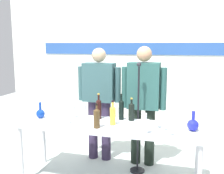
{
  "coord_description": "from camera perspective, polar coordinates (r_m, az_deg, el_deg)",
  "views": [
    {
      "loc": [
        0.87,
        -2.95,
        1.71
      ],
      "look_at": [
        0.0,
        0.15,
        1.19
      ],
      "focal_mm": 41.94,
      "sensor_mm": 36.0,
      "label": 1
    }
  ],
  "objects": [
    {
      "name": "display_table",
      "position": [
        3.24,
        -0.72,
        -9.15
      ],
      "size": [
        2.24,
        0.65,
        0.75
      ],
      "color": "silver",
      "rests_on": "ground"
    },
    {
      "name": "wine_bottle_2",
      "position": [
        3.16,
        0.15,
        -6.04
      ],
      "size": [
        0.07,
        0.07,
        0.3
      ],
      "color": "gold",
      "rests_on": "display_table"
    },
    {
      "name": "decanter_blue_right",
      "position": [
        3.1,
        17.23,
        -7.83
      ],
      "size": [
        0.13,
        0.13,
        0.23
      ],
      "color": "#1D24AF",
      "rests_on": "display_table"
    },
    {
      "name": "microphone_stand",
      "position": [
        3.57,
        5.64,
        -10.68
      ],
      "size": [
        0.2,
        0.2,
        1.49
      ],
      "color": "black",
      "rests_on": "ground"
    },
    {
      "name": "wine_glass_left_1",
      "position": [
        3.51,
        -8.63,
        -4.75
      ],
      "size": [
        0.07,
        0.07,
        0.17
      ],
      "color": "white",
      "rests_on": "display_table"
    },
    {
      "name": "presenter_right",
      "position": [
        3.68,
        6.87,
        -2.43
      ],
      "size": [
        0.63,
        0.22,
        1.69
      ],
      "color": "black",
      "rests_on": "ground"
    },
    {
      "name": "wine_glass_right_0",
      "position": [
        3.02,
        11.46,
        -7.51
      ],
      "size": [
        0.06,
        0.06,
        0.14
      ],
      "color": "white",
      "rests_on": "display_table"
    },
    {
      "name": "presenter_left",
      "position": [
        3.83,
        -2.8,
        -1.99
      ],
      "size": [
        0.65,
        0.22,
        1.66
      ],
      "color": "#30253F",
      "rests_on": "ground"
    },
    {
      "name": "wine_glass_left_0",
      "position": [
        3.24,
        -9.95,
        -5.9
      ],
      "size": [
        0.06,
        0.06,
        0.17
      ],
      "color": "white",
      "rests_on": "display_table"
    },
    {
      "name": "wine_glass_left_2",
      "position": [
        3.57,
        -6.06,
        -4.46
      ],
      "size": [
        0.06,
        0.06,
        0.17
      ],
      "color": "white",
      "rests_on": "display_table"
    },
    {
      "name": "back_wall",
      "position": [
        4.62,
        4.85,
        6.65
      ],
      "size": [
        4.83,
        0.11,
        3.0
      ],
      "color": "white",
      "rests_on": "ground"
    },
    {
      "name": "wine_bottle_3",
      "position": [
        3.06,
        -3.36,
        -6.67
      ],
      "size": [
        0.07,
        0.07,
        0.29
      ],
      "color": "#46331A",
      "rests_on": "display_table"
    },
    {
      "name": "wine_glass_right_4",
      "position": [
        3.23,
        7.04,
        -6.41
      ],
      "size": [
        0.06,
        0.06,
        0.14
      ],
      "color": "white",
      "rests_on": "display_table"
    },
    {
      "name": "decanter_blue_left",
      "position": [
        3.6,
        -15.33,
        -5.53
      ],
      "size": [
        0.11,
        0.11,
        0.21
      ],
      "color": "navy",
      "rests_on": "display_table"
    },
    {
      "name": "wine_glass_right_3",
      "position": [
        2.86,
        12.61,
        -8.35
      ],
      "size": [
        0.06,
        0.06,
        0.16
      ],
      "color": "white",
      "rests_on": "display_table"
    },
    {
      "name": "wine_bottle_1",
      "position": [
        3.42,
        -2.92,
        -4.63
      ],
      "size": [
        0.07,
        0.07,
        0.34
      ],
      "color": "black",
      "rests_on": "display_table"
    },
    {
      "name": "wine_bottle_0",
      "position": [
        3.38,
        2.02,
        -4.78
      ],
      "size": [
        0.07,
        0.07,
        0.34
      ],
      "color": "black",
      "rests_on": "display_table"
    },
    {
      "name": "wine_bottle_4",
      "position": [
        3.35,
        4.26,
        -5.21
      ],
      "size": [
        0.07,
        0.07,
        0.3
      ],
      "color": "black",
      "rests_on": "display_table"
    },
    {
      "name": "wine_glass_right_2",
      "position": [
        3.09,
        9.98,
        -6.99
      ],
      "size": [
        0.06,
        0.06,
        0.15
      ],
      "color": "white",
      "rests_on": "display_table"
    },
    {
      "name": "wine_glass_right_1",
      "position": [
        2.9,
        7.6,
        -7.94
      ],
      "size": [
        0.06,
        0.06,
        0.15
      ],
      "color": "white",
      "rests_on": "display_table"
    }
  ]
}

